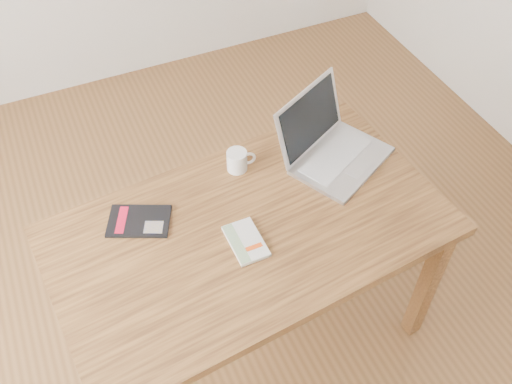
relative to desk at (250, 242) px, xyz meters
name	(u,v)px	position (x,y,z in m)	size (l,w,h in m)	color
room	(176,83)	(-0.17, 0.10, 0.69)	(4.04, 4.04, 2.70)	brown
desk	(250,242)	(0.00, 0.00, 0.00)	(1.45, 0.92, 0.75)	brown
white_guidebook	(246,241)	(-0.04, -0.06, 0.10)	(0.11, 0.18, 0.02)	beige
black_guidebook	(139,221)	(-0.35, 0.18, 0.10)	(0.26, 0.22, 0.01)	black
laptop	(330,146)	(0.43, 0.20, 0.14)	(0.48, 0.46, 0.25)	silver
coffee_mug	(238,160)	(0.07, 0.28, 0.13)	(0.11, 0.08, 0.08)	white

